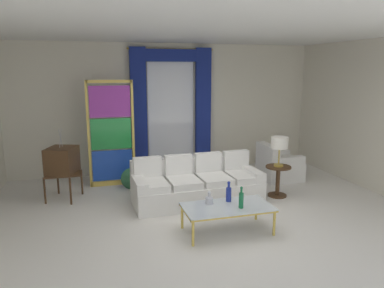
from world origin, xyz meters
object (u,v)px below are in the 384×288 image
(bottle_crystal_tall, at_px, (229,193))
(round_side_table, at_px, (278,178))
(bottle_blue_decanter, at_px, (241,199))
(coffee_table, at_px, (227,208))
(peacock_figurine, at_px, (132,179))
(vintage_tv, at_px, (62,162))
(couch_white_long, at_px, (196,185))
(stained_glass_divider, at_px, (111,136))
(armchair_white, at_px, (278,167))
(table_lamp_brass, at_px, (280,144))
(bottle_amber_squat, at_px, (209,200))

(bottle_crystal_tall, xyz_separation_m, round_side_table, (1.43, 1.05, -0.18))
(bottle_blue_decanter, height_order, round_side_table, bottle_blue_decanter)
(coffee_table, distance_m, bottle_blue_decanter, 0.26)
(bottle_crystal_tall, xyz_separation_m, peacock_figurine, (-1.22, 2.19, -0.32))
(peacock_figurine, distance_m, round_side_table, 2.89)
(coffee_table, bearing_deg, vintage_tv, 138.21)
(bottle_blue_decanter, relative_size, vintage_tv, 0.24)
(couch_white_long, relative_size, bottle_blue_decanter, 7.22)
(vintage_tv, distance_m, stained_glass_divider, 1.18)
(armchair_white, distance_m, peacock_figurine, 3.20)
(armchair_white, relative_size, stained_glass_divider, 0.37)
(couch_white_long, xyz_separation_m, peacock_figurine, (-1.06, 0.97, -0.09))
(coffee_table, xyz_separation_m, peacock_figurine, (-1.14, 2.38, -0.16))
(vintage_tv, relative_size, table_lamp_brass, 2.36)
(armchair_white, bearing_deg, vintage_tv, -179.24)
(armchair_white, xyz_separation_m, peacock_figurine, (-3.20, 0.13, -0.07))
(couch_white_long, distance_m, armchair_white, 2.29)
(coffee_table, relative_size, vintage_tv, 0.98)
(bottle_crystal_tall, height_order, peacock_figurine, bottle_crystal_tall)
(couch_white_long, bearing_deg, bottle_crystal_tall, -82.55)
(peacock_figurine, bearing_deg, bottle_blue_decanter, -62.58)
(coffee_table, relative_size, stained_glass_divider, 0.60)
(couch_white_long, xyz_separation_m, round_side_table, (1.59, -0.18, 0.05))
(peacock_figurine, bearing_deg, table_lamp_brass, -23.38)
(vintage_tv, xyz_separation_m, armchair_white, (4.50, 0.06, -0.44))
(armchair_white, relative_size, peacock_figurine, 1.37)
(stained_glass_divider, relative_size, peacock_figurine, 3.67)
(coffee_table, height_order, bottle_blue_decanter, bottle_blue_decanter)
(vintage_tv, bearing_deg, peacock_figurine, 8.46)
(armchair_white, distance_m, stained_glass_divider, 3.68)
(couch_white_long, height_order, bottle_crystal_tall, couch_white_long)
(couch_white_long, height_order, armchair_white, couch_white_long)
(table_lamp_brass, bearing_deg, stained_glass_divider, 152.48)
(coffee_table, xyz_separation_m, bottle_crystal_tall, (0.09, 0.18, 0.16))
(bottle_blue_decanter, xyz_separation_m, vintage_tv, (-2.60, 2.31, 0.19))
(peacock_figurine, bearing_deg, couch_white_long, -42.29)
(bottle_blue_decanter, distance_m, stained_glass_divider, 3.40)
(bottle_crystal_tall, xyz_separation_m, stained_glass_divider, (-1.58, 2.61, 0.52))
(armchair_white, bearing_deg, table_lamp_brass, -118.55)
(coffee_table, xyz_separation_m, bottle_blue_decanter, (0.16, -0.13, 0.17))
(stained_glass_divider, bearing_deg, round_side_table, -27.52)
(coffee_table, distance_m, stained_glass_divider, 3.24)
(bottle_amber_squat, height_order, vintage_tv, vintage_tv)
(coffee_table, xyz_separation_m, stained_glass_divider, (-1.49, 2.79, 0.68))
(bottle_crystal_tall, height_order, bottle_amber_squat, bottle_crystal_tall)
(couch_white_long, bearing_deg, bottle_amber_squat, -97.35)
(round_side_table, height_order, table_lamp_brass, table_lamp_brass)
(bottle_blue_decanter, relative_size, armchair_white, 0.40)
(round_side_table, bearing_deg, couch_white_long, 173.59)
(coffee_table, relative_size, armchair_white, 1.60)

